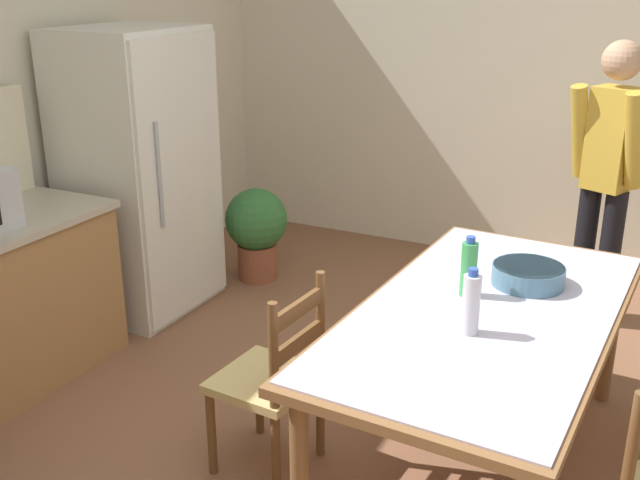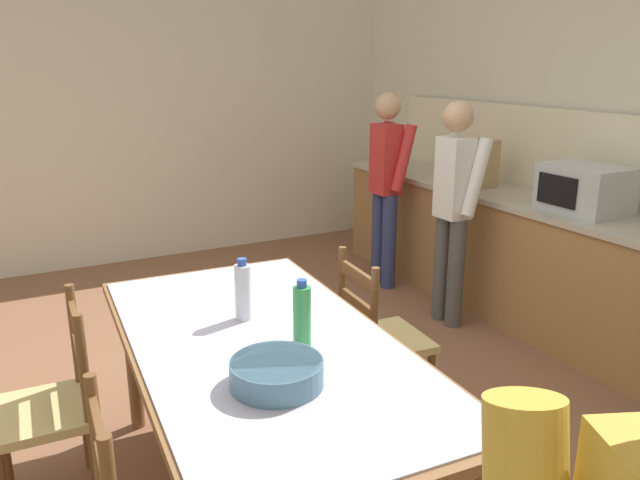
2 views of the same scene
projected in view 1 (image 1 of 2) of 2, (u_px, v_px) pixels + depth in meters
wall_right at (560, 69)px, 5.27m from camera, size 0.12×5.20×2.90m
refrigerator at (139, 173)px, 4.72m from camera, size 0.83×0.73×1.79m
dining_table at (486, 326)px, 3.14m from camera, size 1.99×1.09×0.78m
bottle_near_centre at (471, 303)px, 2.87m from camera, size 0.07×0.07×0.27m
bottle_off_centre at (469, 268)px, 3.21m from camera, size 0.07×0.07×0.27m
serving_bowl at (528, 274)px, 3.34m from camera, size 0.32×0.32×0.09m
chair_side_far_left at (273, 380)px, 3.23m from camera, size 0.45×0.43×0.91m
person_by_table at (607, 171)px, 4.47m from camera, size 0.39×0.49×1.74m
potted_plant at (256, 228)px, 5.30m from camera, size 0.44×0.44×0.67m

